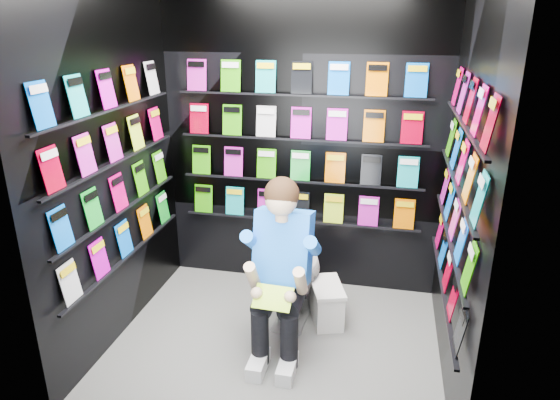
# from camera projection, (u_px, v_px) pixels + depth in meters

# --- Properties ---
(floor) EXTENTS (2.40, 2.40, 0.00)m
(floor) POSITION_uv_depth(u_px,v_px,m) (276.00, 343.00, 3.77)
(floor) COLOR slate
(floor) RESTS_ON ground
(wall_back) EXTENTS (2.40, 0.04, 2.60)m
(wall_back) POSITION_uv_depth(u_px,v_px,m) (301.00, 144.00, 4.25)
(wall_back) COLOR black
(wall_back) RESTS_ON floor
(wall_front) EXTENTS (2.40, 0.04, 2.60)m
(wall_front) POSITION_uv_depth(u_px,v_px,m) (229.00, 240.00, 2.41)
(wall_front) COLOR black
(wall_front) RESTS_ON floor
(wall_left) EXTENTS (0.04, 2.00, 2.60)m
(wall_left) POSITION_uv_depth(u_px,v_px,m) (112.00, 168.00, 3.57)
(wall_left) COLOR black
(wall_left) RESTS_ON floor
(wall_right) EXTENTS (0.04, 2.00, 2.60)m
(wall_right) POSITION_uv_depth(u_px,v_px,m) (464.00, 192.00, 3.09)
(wall_right) COLOR black
(wall_right) RESTS_ON floor
(comics_back) EXTENTS (2.10, 0.06, 1.37)m
(comics_back) POSITION_uv_depth(u_px,v_px,m) (301.00, 145.00, 4.22)
(comics_back) COLOR #C5015B
(comics_back) RESTS_ON wall_back
(comics_left) EXTENTS (0.06, 1.70, 1.37)m
(comics_left) POSITION_uv_depth(u_px,v_px,m) (116.00, 168.00, 3.56)
(comics_left) COLOR #C5015B
(comics_left) RESTS_ON wall_left
(comics_right) EXTENTS (0.06, 1.70, 1.37)m
(comics_right) POSITION_uv_depth(u_px,v_px,m) (459.00, 191.00, 3.09)
(comics_right) COLOR #C5015B
(comics_right) RESTS_ON wall_right
(toilet) EXTENTS (0.46, 0.77, 0.73)m
(toilet) POSITION_uv_depth(u_px,v_px,m) (294.00, 274.00, 4.02)
(toilet) COLOR white
(toilet) RESTS_ON floor
(longbox) EXTENTS (0.32, 0.43, 0.29)m
(longbox) POSITION_uv_depth(u_px,v_px,m) (327.00, 304.00, 4.01)
(longbox) COLOR silver
(longbox) RESTS_ON floor
(longbox_lid) EXTENTS (0.35, 0.46, 0.03)m
(longbox_lid) POSITION_uv_depth(u_px,v_px,m) (327.00, 287.00, 3.96)
(longbox_lid) COLOR silver
(longbox_lid) RESTS_ON longbox
(reader) EXTENTS (0.58, 0.81, 1.44)m
(reader) POSITION_uv_depth(u_px,v_px,m) (284.00, 248.00, 3.53)
(reader) COLOR blue
(reader) RESTS_ON toilet
(held_comic) EXTENTS (0.27, 0.16, 0.11)m
(held_comic) POSITION_uv_depth(u_px,v_px,m) (273.00, 298.00, 3.28)
(held_comic) COLOR green
(held_comic) RESTS_ON reader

